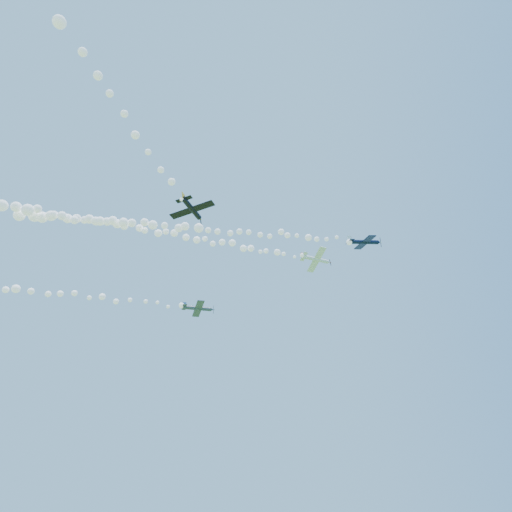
# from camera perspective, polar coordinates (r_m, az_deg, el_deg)

# --- Properties ---
(plane_white) EXTENTS (7.30, 7.39, 2.78)m
(plane_white) POSITION_cam_1_polar(r_m,az_deg,el_deg) (98.37, 8.04, -0.45)
(plane_white) COLOR white
(smoke_trail_white) EXTENTS (61.66, 29.18, 3.12)m
(smoke_trail_white) POSITION_cam_1_polar(r_m,az_deg,el_deg) (90.10, -13.04, 3.15)
(smoke_trail_white) COLOR white
(plane_navy) EXTENTS (7.82, 8.13, 2.48)m
(plane_navy) POSITION_cam_1_polar(r_m,az_deg,el_deg) (94.39, 14.26, 1.82)
(plane_navy) COLOR black
(smoke_trail_navy) EXTENTS (66.53, 19.44, 3.05)m
(smoke_trail_navy) POSITION_cam_1_polar(r_m,az_deg,el_deg) (87.72, -8.54, 3.77)
(smoke_trail_navy) COLOR white
(plane_grey) EXTENTS (6.94, 7.35, 1.91)m
(plane_grey) POSITION_cam_1_polar(r_m,az_deg,el_deg) (91.71, -7.73, -6.93)
(plane_grey) COLOR #394454
(plane_black) EXTENTS (6.62, 6.30, 1.87)m
(plane_black) POSITION_cam_1_polar(r_m,az_deg,el_deg) (62.00, -8.52, 6.20)
(plane_black) COLOR black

